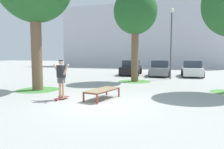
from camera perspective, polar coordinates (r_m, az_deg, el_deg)
ground_plane at (r=8.62m, az=-3.24°, el=-8.07°), size 120.00×120.00×0.00m
building_facade at (r=37.01m, az=8.71°, el=10.43°), size 29.21×4.00×10.72m
skate_box at (r=9.43m, az=-2.68°, el=-4.35°), size 1.19×2.03×0.46m
skateboard at (r=9.68m, az=-13.68°, el=-6.27°), size 0.43×0.82×0.09m
skater at (r=9.54m, az=-13.80°, el=-0.40°), size 0.98×0.39×1.69m
grass_patch_near_left at (r=12.77m, az=-19.72°, el=-3.98°), size 2.41×2.41×0.01m
tree_mid_back at (r=16.19m, az=6.42°, el=16.54°), size 3.23×3.23×6.96m
grass_patch_mid_back at (r=16.00m, az=6.23°, el=-1.89°), size 2.50×2.50×0.01m
car_black at (r=21.51m, az=5.27°, el=1.78°), size 2.07×4.28×1.50m
car_grey at (r=20.81m, az=13.09°, el=1.55°), size 1.95×4.22×1.50m
car_white at (r=21.17m, az=21.15°, el=1.40°), size 1.94×4.21×1.50m
light_post at (r=18.08m, az=16.00°, el=10.89°), size 0.36×0.36×5.83m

